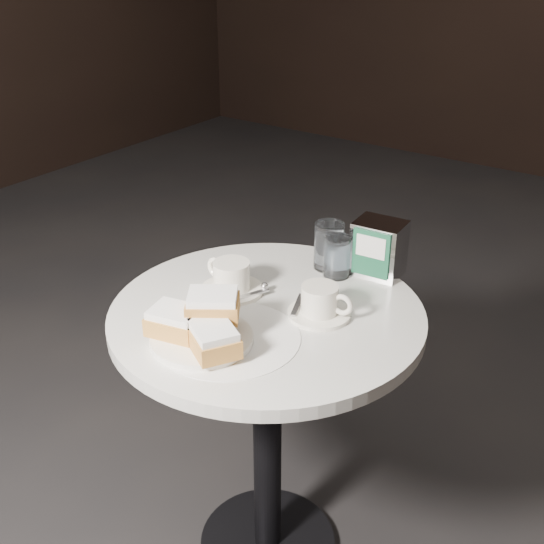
{
  "coord_description": "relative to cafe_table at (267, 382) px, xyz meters",
  "views": [
    {
      "loc": [
        0.76,
        -1.06,
        1.51
      ],
      "look_at": [
        0.0,
        0.02,
        0.83
      ],
      "focal_mm": 45.0,
      "sensor_mm": 36.0,
      "label": 1
    }
  ],
  "objects": [
    {
      "name": "sugar_spill",
      "position": [
        0.0,
        -0.14,
        0.2
      ],
      "size": [
        0.35,
        0.35,
        0.0
      ],
      "primitive_type": "cylinder",
      "rotation": [
        0.0,
        0.0,
        -0.17
      ],
      "color": "white",
      "rests_on": "cafe_table"
    },
    {
      "name": "napkin_dispenser",
      "position": [
        0.12,
        0.3,
        0.27
      ],
      "size": [
        0.12,
        0.11,
        0.14
      ],
      "rotation": [
        0.0,
        0.0,
        0.07
      ],
      "color": "silver",
      "rests_on": "cafe_table"
    },
    {
      "name": "water_glass_right",
      "position": [
        0.04,
        0.23,
        0.25
      ],
      "size": [
        0.08,
        0.08,
        0.1
      ],
      "rotation": [
        0.0,
        0.0,
        -0.24
      ],
      "color": "white",
      "rests_on": "cafe_table"
    },
    {
      "name": "water_glass_left",
      "position": [
        0.0,
        0.26,
        0.25
      ],
      "size": [
        0.09,
        0.09,
        0.12
      ],
      "rotation": [
        0.0,
        0.0,
        0.3
      ],
      "color": "white",
      "rests_on": "cafe_table"
    },
    {
      "name": "cafe_table",
      "position": [
        0.0,
        0.0,
        0.0
      ],
      "size": [
        0.7,
        0.7,
        0.74
      ],
      "color": "black",
      "rests_on": "ground"
    },
    {
      "name": "coffee_cup_right",
      "position": [
        0.11,
        0.05,
        0.23
      ],
      "size": [
        0.15,
        0.15,
        0.07
      ],
      "rotation": [
        0.0,
        0.0,
        0.12
      ],
      "color": "white",
      "rests_on": "cafe_table"
    },
    {
      "name": "coffee_cup_left",
      "position": [
        -0.11,
        0.02,
        0.23
      ],
      "size": [
        0.17,
        0.17,
        0.08
      ],
      "rotation": [
        0.0,
        0.0,
        -0.16
      ],
      "color": "white",
      "rests_on": "cafe_table"
    },
    {
      "name": "beignet_plate",
      "position": [
        -0.03,
        -0.19,
        0.24
      ],
      "size": [
        0.24,
        0.23,
        0.1
      ],
      "rotation": [
        0.0,
        0.0,
        -0.1
      ],
      "color": "white",
      "rests_on": "cafe_table"
    }
  ]
}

